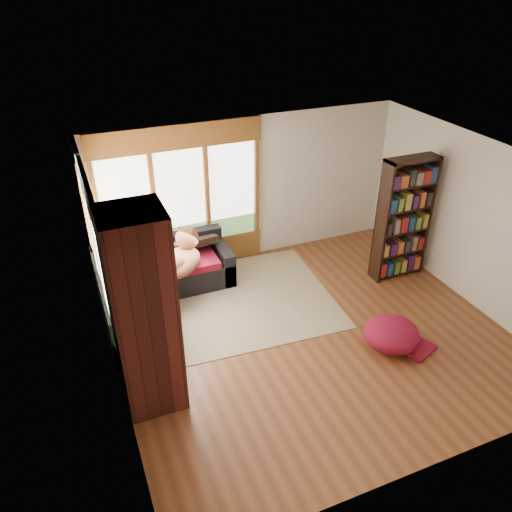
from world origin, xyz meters
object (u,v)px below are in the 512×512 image
object	(u,v)px
bookshelf	(403,219)
area_rug	(230,302)
brick_chimney	(144,314)
pouf	(391,333)
dog_tan	(181,254)
dog_brindle	(146,291)
sectional_sofa	(153,285)

from	to	relation	value
bookshelf	area_rug	bearing A→B (deg)	174.41
brick_chimney	pouf	size ratio (longest dim) A/B	3.30
bookshelf	dog_tan	world-z (taller)	bookshelf
pouf	bookshelf	bearing A→B (deg)	52.17
brick_chimney	dog_brindle	bearing A→B (deg)	80.31
sectional_sofa	pouf	bearing A→B (deg)	-36.57
area_rug	bookshelf	world-z (taller)	bookshelf
sectional_sofa	area_rug	world-z (taller)	sectional_sofa
bookshelf	dog_brindle	bearing A→B (deg)	-179.86
dog_tan	bookshelf	bearing A→B (deg)	-60.60
brick_chimney	pouf	bearing A→B (deg)	-5.41
bookshelf	dog_brindle	distance (m)	4.34
bookshelf	dog_brindle	size ratio (longest dim) A/B	2.27
area_rug	dog_brindle	distance (m)	1.57
area_rug	bookshelf	size ratio (longest dim) A/B	1.53
area_rug	dog_brindle	size ratio (longest dim) A/B	3.47
bookshelf	dog_tan	size ratio (longest dim) A/B	1.97
sectional_sofa	dog_brindle	distance (m)	0.96
bookshelf	pouf	size ratio (longest dim) A/B	2.71
dog_brindle	area_rug	bearing A→B (deg)	-109.76
brick_chimney	area_rug	size ratio (longest dim) A/B	0.80
area_rug	bookshelf	bearing A→B (deg)	-5.59
brick_chimney	dog_tan	size ratio (longest dim) A/B	2.41
pouf	dog_brindle	world-z (taller)	dog_brindle
dog_tan	dog_brindle	xyz separation A→B (m)	(-0.71, -0.76, -0.04)
sectional_sofa	dog_tan	xyz separation A→B (m)	(0.48, -0.05, 0.50)
pouf	dog_brindle	bearing A→B (deg)	153.44
area_rug	dog_tan	distance (m)	1.11
pouf	dog_tan	xyz separation A→B (m)	(-2.40, 2.31, 0.58)
bookshelf	pouf	distance (m)	2.15
brick_chimney	pouf	xyz separation A→B (m)	(3.32, -0.31, -1.08)
brick_chimney	dog_brindle	xyz separation A→B (m)	(0.21, 1.24, -0.54)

